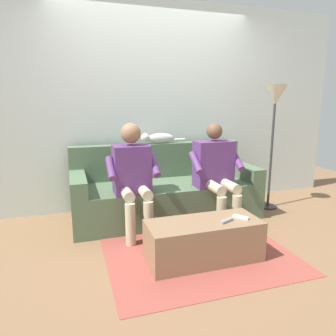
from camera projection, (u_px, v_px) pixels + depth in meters
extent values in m
plane|color=#846042|center=(186.00, 240.00, 3.16)|extent=(8.00, 8.00, 0.00)
cube|color=silver|center=(154.00, 107.00, 4.03)|extent=(5.36, 0.06, 2.62)
cube|color=#516B4C|center=(168.00, 202.00, 3.68)|extent=(1.85, 0.68, 0.43)
cube|color=#516B4C|center=(158.00, 176.00, 4.02)|extent=(2.19, 0.16, 0.86)
cube|color=#516B4C|center=(244.00, 188.00, 3.96)|extent=(0.17, 0.68, 0.60)
cube|color=#516B4C|center=(79.00, 203.00, 3.36)|extent=(0.17, 0.68, 0.60)
cube|color=#8C6B4C|center=(204.00, 241.00, 2.73)|extent=(1.00, 0.42, 0.36)
cube|color=#5B3370|center=(213.00, 164.00, 3.51)|extent=(0.42, 0.24, 0.52)
sphere|color=brown|center=(214.00, 131.00, 3.44)|extent=(0.18, 0.18, 0.18)
cylinder|color=#C6B793|center=(228.00, 185.00, 3.40)|extent=(0.11, 0.40, 0.11)
cylinder|color=#C6B793|center=(213.00, 187.00, 3.35)|extent=(0.11, 0.40, 0.11)
cylinder|color=#C6B793|center=(236.00, 214.00, 3.27)|extent=(0.10, 0.10, 0.43)
cylinder|color=#C6B793|center=(221.00, 216.00, 3.22)|extent=(0.10, 0.10, 0.43)
cylinder|color=#5B3370|center=(237.00, 160.00, 3.50)|extent=(0.08, 0.27, 0.22)
cylinder|color=#5B3370|center=(196.00, 163.00, 3.36)|extent=(0.08, 0.27, 0.22)
cube|color=#5B3370|center=(132.00, 169.00, 3.26)|extent=(0.38, 0.28, 0.51)
sphere|color=#936B4C|center=(131.00, 133.00, 3.18)|extent=(0.21, 0.21, 0.21)
cylinder|color=#C6B793|center=(144.00, 191.00, 3.17)|extent=(0.11, 0.34, 0.11)
cylinder|color=#C6B793|center=(127.00, 193.00, 3.11)|extent=(0.11, 0.34, 0.11)
cylinder|color=#C6B793|center=(148.00, 222.00, 3.06)|extent=(0.10, 0.10, 0.43)
cylinder|color=#C6B793|center=(130.00, 224.00, 3.01)|extent=(0.10, 0.10, 0.43)
cylinder|color=#5B3370|center=(154.00, 166.00, 3.24)|extent=(0.08, 0.27, 0.22)
cylinder|color=#5B3370|center=(111.00, 168.00, 3.11)|extent=(0.08, 0.27, 0.22)
ellipsoid|color=silver|center=(161.00, 138.00, 3.93)|extent=(0.35, 0.11, 0.13)
sphere|color=silver|center=(145.00, 137.00, 3.86)|extent=(0.11, 0.11, 0.11)
cone|color=silver|center=(145.00, 134.00, 3.88)|extent=(0.04, 0.04, 0.03)
cone|color=silver|center=(146.00, 134.00, 3.83)|extent=(0.04, 0.04, 0.03)
cylinder|color=silver|center=(178.00, 140.00, 4.00)|extent=(0.18, 0.03, 0.03)
cube|color=gray|center=(226.00, 221.00, 2.68)|extent=(0.15, 0.09, 0.02)
cube|color=white|center=(241.00, 217.00, 2.77)|extent=(0.12, 0.14, 0.02)
cube|color=#9E473D|center=(197.00, 252.00, 2.90)|extent=(1.67, 1.41, 0.01)
cylinder|color=#2D2D2D|center=(267.00, 206.00, 4.14)|extent=(0.24, 0.24, 0.02)
cylinder|color=#333333|center=(271.00, 154.00, 3.99)|extent=(0.03, 0.03, 1.43)
cone|color=beige|center=(275.00, 95.00, 3.84)|extent=(0.27, 0.27, 0.26)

